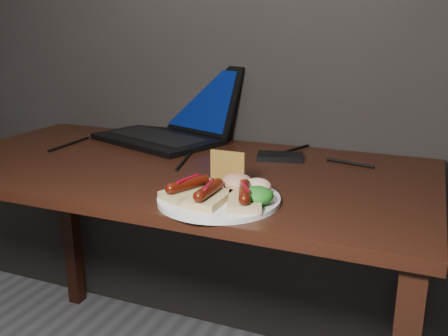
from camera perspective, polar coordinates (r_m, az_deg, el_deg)
The scene contains 12 objects.
desk at distance 1.43m, azimuth -5.51°, elevation -3.05°, with size 1.40×0.70×0.75m.
laptop at distance 1.71m, azimuth -6.17°, elevation 5.11°, with size 0.50×0.45×0.25m.
hard_drive at distance 1.46m, azimuth 6.43°, elevation 1.30°, with size 0.13×0.07×0.02m, color black.
desk_cables at distance 1.50m, azimuth -1.53°, elevation 1.66°, with size 0.96×0.41×0.01m.
plate at distance 1.11m, azimuth -0.60°, elevation -3.56°, with size 0.27×0.27×0.01m, color silver.
bread_sausage_left at distance 1.11m, azimuth -4.15°, elevation -2.41°, with size 0.11×0.13×0.04m.
bread_sausage_center at distance 1.07m, azimuth -1.75°, elevation -3.09°, with size 0.07×0.12×0.04m.
bread_sausage_right at distance 1.06m, azimuth 2.38°, elevation -3.31°, with size 0.10×0.13×0.04m.
crispbread at distance 1.17m, azimuth 0.41°, elevation -0.08°, with size 0.09×0.01×0.09m, color #A6802D.
salad_greens at distance 1.06m, azimuth 3.81°, elevation -3.16°, with size 0.07×0.07×0.04m, color #115912.
salsa_mound at distance 1.15m, azimuth 1.49°, elevation -1.63°, with size 0.07×0.07×0.04m, color maroon.
coleslaw_mound at distance 1.13m, azimuth 3.84°, elevation -2.10°, with size 0.06×0.06×0.04m, color beige.
Camera 1 is at (0.65, 0.19, 1.14)m, focal length 40.00 mm.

